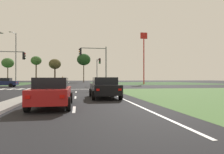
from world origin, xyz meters
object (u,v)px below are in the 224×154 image
fastfood_pole_sign (144,47)px  treeline_fourth (84,60)px  traffic_signal_near_right (97,60)px  car_black_near (104,87)px  treeline_near (8,63)px  treeline_second (36,61)px  street_lamp_third (15,57)px  car_navy_fifth (4,82)px  traffic_signal_far_right (98,67)px  traffic_signal_near_left (3,62)px  pedestrian_at_median (63,79)px  car_red_third (52,92)px  treeline_third (55,64)px

fastfood_pole_sign → treeline_fourth: fastfood_pole_sign is taller
traffic_signal_near_right → car_black_near: bearing=-92.8°
treeline_near → treeline_second: treeline_second is taller
traffic_signal_near_right → street_lamp_third: 22.01m
traffic_signal_near_right → treeline_fourth: treeline_fourth is taller
car_navy_fifth → treeline_fourth: treeline_fourth is taller
traffic_signal_near_right → car_navy_fifth: bearing=149.2°
traffic_signal_far_right → traffic_signal_near_left: (-13.46, -11.12, -0.17)m
car_black_near → traffic_signal_far_right: (1.95, 23.95, 2.98)m
pedestrian_at_median → treeline_near: 27.09m
car_black_near → car_red_third: size_ratio=0.99×
car_black_near → traffic_signal_far_right: bearing=85.3°
fastfood_pole_sign → treeline_third: fastfood_pole_sign is taller
traffic_signal_near_right → street_lamp_third: street_lamp_third is taller
traffic_signal_near_right → fastfood_pole_sign: 27.04m
street_lamp_third → treeline_third: street_lamp_third is taller
car_black_near → traffic_signal_near_right: bearing=87.2°
pedestrian_at_median → traffic_signal_near_left: bearing=-147.7°
street_lamp_third → treeline_second: 27.49m
street_lamp_third → pedestrian_at_median: (9.12, 4.64, -4.68)m
treeline_second → traffic_signal_near_right: bearing=-69.1°
fastfood_pole_sign → traffic_signal_far_right: bearing=-140.2°
traffic_signal_far_right → fastfood_pole_sign: size_ratio=0.41×
car_black_near → treeline_fourth: (0.19, 57.53, 7.48)m
traffic_signal_near_left → treeline_second: size_ratio=0.58×
treeline_near → treeline_second: bearing=23.8°
treeline_near → traffic_signal_near_right: bearing=-58.5°
traffic_signal_near_right → treeline_second: size_ratio=0.66×
traffic_signal_near_left → fastfood_pole_sign: (26.64, 22.11, 6.08)m
traffic_signal_near_right → pedestrian_at_median: bearing=106.6°
treeline_near → treeline_third: size_ratio=0.98×
traffic_signal_near_left → fastfood_pole_sign: fastfood_pole_sign is taller
car_black_near → traffic_signal_near_left: size_ratio=0.85×
traffic_signal_far_right → treeline_near: bearing=131.9°
car_navy_fifth → traffic_signal_far_right: 16.77m
car_navy_fifth → treeline_third: (4.80, 33.31, 5.52)m
car_red_third → pedestrian_at_median: (-2.18, 37.47, 0.50)m
pedestrian_at_median → treeline_fourth: (5.65, 24.26, 7.00)m
street_lamp_third → treeline_fourth: street_lamp_third is taller
treeline_second → treeline_fourth: size_ratio=0.87×
treeline_third → fastfood_pole_sign: bearing=-39.2°
car_navy_fifth → street_lamp_third: bearing=1.3°
pedestrian_at_median → treeline_near: treeline_near is taller
car_black_near → pedestrian_at_median: pedestrian_at_median is taller
street_lamp_third → treeline_second: (-1.33, 27.42, 1.47)m
car_red_third → pedestrian_at_median: bearing=93.3°
car_red_third → fastfood_pole_sign: bearing=64.8°
treeline_fourth → traffic_signal_near_right: bearing=-89.4°
traffic_signal_far_right → treeline_third: 33.34m
car_navy_fifth → traffic_signal_far_right: bearing=-82.5°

